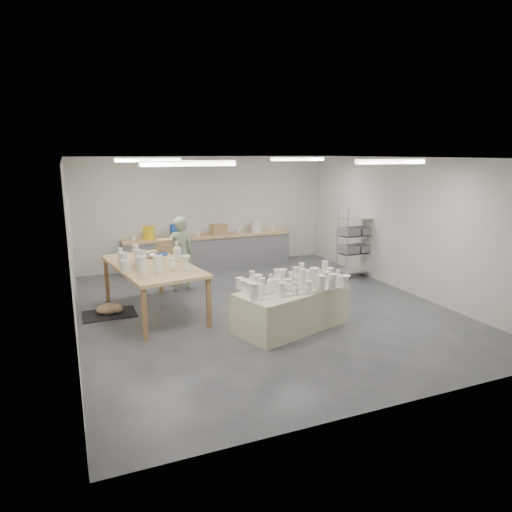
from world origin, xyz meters
name	(u,v)px	position (x,y,z in m)	size (l,w,h in m)	color
room	(255,207)	(-0.11, 0.08, 2.06)	(8.00, 8.02, 3.00)	#424449
back_counter	(209,250)	(-0.01, 3.68, 0.49)	(4.60, 0.60, 1.24)	tan
wire_shelf	(356,241)	(3.20, 1.40, 0.92)	(0.88, 0.48, 1.80)	silver
drying_table	(292,305)	(0.10, -1.14, 0.42)	(2.26, 1.60, 1.10)	olive
work_table	(153,264)	(-2.04, 0.59, 0.98)	(1.72, 2.81, 1.35)	tan
rug	(109,314)	(-2.90, 0.81, 0.01)	(1.00, 0.70, 0.02)	black
cat	(110,308)	(-2.88, 0.79, 0.12)	(0.56, 0.46, 0.21)	white
potter	(180,254)	(-1.21, 1.88, 0.85)	(0.62, 0.41, 1.71)	#97AD86
red_stool	(179,277)	(-1.21, 2.15, 0.25)	(0.39, 0.39, 0.28)	#B2192B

